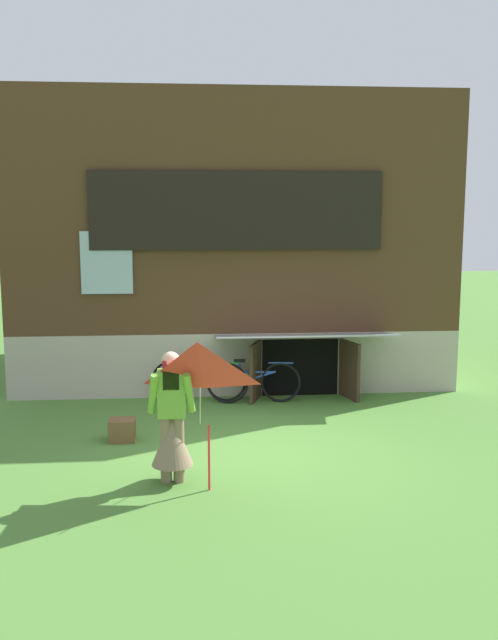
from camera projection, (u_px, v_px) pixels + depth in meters
ground_plane at (251, 451)px, 9.84m from camera, size 60.00×60.00×0.00m
log_house at (230, 240)px, 14.79m from camera, size 8.30×6.02×5.53m
person at (172, 428)px, 8.60m from camera, size 0.61×0.53×1.66m
kite at (197, 383)px, 7.95m from camera, size 1.11×1.07×1.77m
bicycle_blue at (253, 381)px, 12.36m from camera, size 1.68×0.25×0.77m
bicycle_green at (199, 381)px, 12.30m from camera, size 1.72×0.42×0.80m
wooden_crate at (122, 430)px, 10.26m from camera, size 0.38×0.32×0.33m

